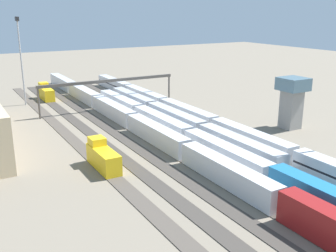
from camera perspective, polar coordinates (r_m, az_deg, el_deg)
The scene contains 18 objects.
ground_plane at distance 94.63m, azimuth -3.11°, elevation -0.60°, with size 400.00×400.00×0.00m, color #756B5B.
track_bed_0 at distance 103.33m, azimuth 5.58°, elevation 0.84°, with size 140.00×2.80×0.12m, color #3D3833.
track_bed_1 at distance 100.60m, azimuth 3.25°, elevation 0.46°, with size 140.00×2.80×0.12m, color #3D3833.
track_bed_2 at distance 98.06m, azimuth 0.80°, elevation 0.07°, with size 140.00×2.80×0.12m, color #3D3833.
track_bed_3 at distance 95.71m, azimuth -1.78°, elevation -0.35°, with size 140.00×2.80×0.12m, color #3D3833.
track_bed_4 at distance 93.56m, azimuth -4.48°, elevation -0.79°, with size 140.00×2.80×0.12m, color #3D3833.
track_bed_5 at distance 91.64m, azimuth -7.30°, elevation -1.24°, with size 140.00×2.80×0.12m, color #3D3833.
track_bed_6 at distance 89.96m, azimuth -10.23°, elevation -1.71°, with size 140.00×2.80×0.12m, color #3D3833.
track_bed_7 at distance 88.53m, azimuth -13.27°, elevation -2.19°, with size 140.00×2.80×0.12m, color #4C443D.
train_on_track_7 at distance 72.29m, azimuth -9.34°, elevation -4.44°, with size 10.00×3.00×5.00m.
train_on_track_3 at distance 84.64m, azimuth 2.26°, elevation -1.18°, with size 90.60×3.06×4.40m.
train_on_track_1 at distance 101.52m, azimuth 2.73°, elevation 1.76°, with size 119.80×3.06×3.80m.
train_on_track_6 at distance 132.47m, azimuth -17.13°, elevation 4.57°, with size 10.00×3.00×5.00m.
train_on_track_4 at distance 96.24m, azimuth -5.46°, elevation 0.92°, with size 139.00×3.00×4.40m.
train_on_track_2 at distance 96.96m, azimuth 1.01°, elevation 1.08°, with size 71.40×3.00×3.80m.
light_mast_1 at distance 124.83m, azimuth -20.49°, elevation 10.27°, with size 2.80×0.70×25.74m.
signal_gantry at distance 113.51m, azimuth -8.51°, elevation 6.11°, with size 0.70×40.00×8.80m.
control_tower at distance 98.92m, azimuth 17.38°, elevation 3.75°, with size 6.00×6.00×12.31m.
Camera 1 is at (-80.94, 40.56, 27.53)m, focal length 42.41 mm.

